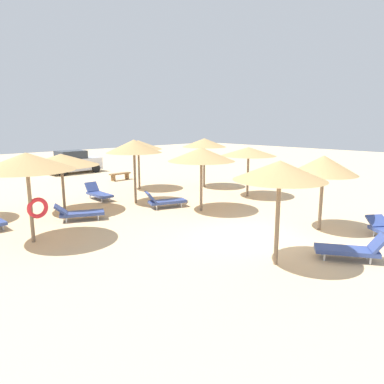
% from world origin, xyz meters
% --- Properties ---
extents(ground_plane, '(80.00, 80.00, 0.00)m').
position_xyz_m(ground_plane, '(0.00, 0.00, 0.00)').
color(ground_plane, '#DBBA8C').
extents(parasol_0, '(2.64, 2.64, 3.05)m').
position_xyz_m(parasol_0, '(0.35, 7.31, 2.73)').
color(parasol_0, '#75604C').
rests_on(parasol_0, ground).
extents(parasol_2, '(2.47, 2.47, 2.88)m').
position_xyz_m(parasol_2, '(-1.27, -1.65, 2.61)').
color(parasol_2, '#75604C').
rests_on(parasol_2, ground).
extents(parasol_3, '(2.38, 2.38, 2.71)m').
position_xyz_m(parasol_3, '(2.66, -0.95, 2.36)').
color(parasol_3, '#75604C').
rests_on(parasol_3, ground).
extents(parasol_4, '(3.15, 3.15, 2.54)m').
position_xyz_m(parasol_4, '(-2.90, 8.06, 2.28)').
color(parasol_4, '#75604C').
rests_on(parasol_4, ground).
extents(parasol_5, '(2.91, 2.91, 2.79)m').
position_xyz_m(parasol_5, '(1.54, 4.02, 2.49)').
color(parasol_5, '#75604C').
rests_on(parasol_5, ground).
extents(parasol_6, '(2.75, 2.75, 2.83)m').
position_xyz_m(parasol_6, '(2.62, 10.17, 2.57)').
color(parasol_6, '#75604C').
rests_on(parasol_6, ground).
extents(parasol_7, '(2.99, 2.99, 2.93)m').
position_xyz_m(parasol_7, '(-5.39, 4.91, 2.62)').
color(parasol_7, '#75604C').
rests_on(parasol_7, ground).
extents(parasol_8, '(2.86, 2.86, 2.59)m').
position_xyz_m(parasol_8, '(5.49, 4.49, 2.36)').
color(parasol_8, '#75604C').
rests_on(parasol_8, ground).
extents(parasol_9, '(2.62, 2.62, 2.92)m').
position_xyz_m(parasol_9, '(5.81, 7.98, 2.65)').
color(parasol_9, '#75604C').
rests_on(parasol_9, ground).
extents(lounger_0, '(0.68, 1.86, 0.81)m').
position_xyz_m(lounger_0, '(-0.58, 9.24, 0.33)').
color(lounger_0, '#33478C').
rests_on(lounger_0, ground).
extents(lounger_2, '(1.54, 1.89, 0.81)m').
position_xyz_m(lounger_2, '(0.53, -2.98, 0.33)').
color(lounger_2, '#33478C').
rests_on(lounger_2, ground).
extents(lounger_4, '(1.98, 1.41, 0.71)m').
position_xyz_m(lounger_4, '(-3.12, 6.28, 0.32)').
color(lounger_4, '#33478C').
rests_on(lounger_4, ground).
extents(lounger_5, '(1.95, 1.25, 0.80)m').
position_xyz_m(lounger_5, '(0.72, 5.55, 0.33)').
color(lounger_5, '#33478C').
rests_on(lounger_5, ground).
extents(bench_0, '(1.51, 0.45, 0.49)m').
position_xyz_m(bench_0, '(3.54, 13.66, 0.35)').
color(bench_0, brown).
rests_on(bench_0, ground).
extents(parked_car, '(4.04, 2.06, 1.72)m').
position_xyz_m(parked_car, '(2.86, 19.07, 0.82)').
color(parked_car, silver).
rests_on(parked_car, ground).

